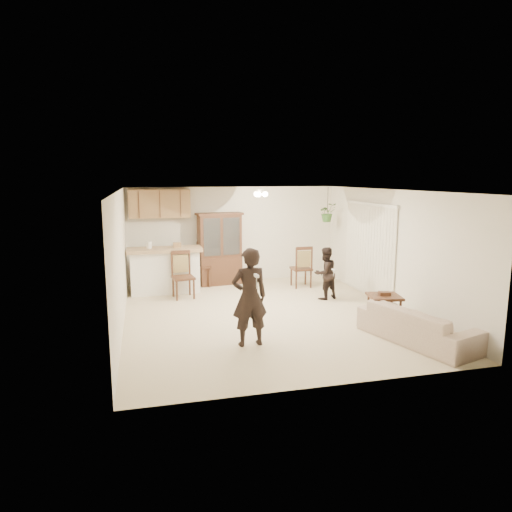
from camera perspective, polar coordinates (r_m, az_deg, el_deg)
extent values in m
plane|color=beige|center=(9.27, 1.15, -7.42)|extent=(6.50, 6.50, 0.00)
cube|color=white|center=(8.86, 1.21, 8.21)|extent=(5.50, 6.50, 0.02)
cube|color=silver|center=(12.12, -2.83, 2.72)|extent=(5.50, 0.02, 2.50)
cube|color=silver|center=(5.97, 9.37, -4.88)|extent=(5.50, 0.02, 2.50)
cube|color=silver|center=(8.69, -16.61, -0.53)|extent=(0.02, 6.50, 2.50)
cube|color=silver|center=(10.05, 16.51, 0.84)|extent=(0.02, 6.50, 2.50)
cube|color=white|center=(11.14, -11.28, -2.01)|extent=(1.60, 0.55, 1.00)
cube|color=tan|center=(11.04, -11.37, 0.78)|extent=(1.75, 0.70, 0.08)
cube|color=olive|center=(11.64, -11.97, 6.43)|extent=(1.50, 0.34, 0.70)
imported|color=#325D25|center=(11.91, 8.92, 5.39)|extent=(0.43, 0.37, 0.48)
cylinder|color=black|center=(11.89, 8.96, 6.95)|extent=(0.01, 0.01, 0.65)
imported|color=beige|center=(8.20, 19.55, -7.67)|extent=(1.24, 2.01, 0.73)
imported|color=black|center=(7.45, -0.82, -4.56)|extent=(0.68, 0.47, 1.80)
imported|color=black|center=(10.44, 8.64, -1.74)|extent=(0.78, 0.69, 1.35)
cube|color=#351C13|center=(11.87, -4.52, -1.80)|extent=(1.13, 0.57, 0.72)
cube|color=#351C13|center=(11.72, -4.58, 2.54)|extent=(1.12, 0.51, 1.09)
cube|color=silver|center=(11.72, -4.58, 2.54)|extent=(0.94, 0.14, 0.95)
cube|color=#351C13|center=(11.66, -4.62, 5.27)|extent=(1.22, 0.60, 0.05)
cube|color=#351C13|center=(8.71, 15.76, -4.89)|extent=(0.65, 0.65, 0.04)
cube|color=#351C13|center=(8.83, 15.63, -7.56)|extent=(0.55, 0.55, 0.03)
cube|color=#351C13|center=(8.70, 15.78, -4.53)|extent=(0.22, 0.17, 0.07)
cube|color=#351C13|center=(10.59, -9.09, -2.69)|extent=(0.54, 0.54, 0.05)
cube|color=tan|center=(10.53, -9.14, -1.15)|extent=(0.35, 0.09, 0.41)
cube|color=#351C13|center=(10.48, -9.18, 0.29)|extent=(0.44, 0.10, 0.08)
cube|color=#351C13|center=(11.74, -6.57, -1.31)|extent=(0.65, 0.65, 0.05)
cube|color=tan|center=(11.69, -6.60, 0.13)|extent=(0.35, 0.18, 0.43)
cube|color=#351C13|center=(11.64, -6.63, 1.48)|extent=(0.43, 0.22, 0.09)
cube|color=#351C13|center=(11.57, 5.66, -1.58)|extent=(0.47, 0.47, 0.05)
cube|color=tan|center=(11.52, 5.68, -0.19)|extent=(0.35, 0.04, 0.41)
cube|color=#351C13|center=(11.48, 5.71, 1.10)|extent=(0.43, 0.04, 0.08)
cube|color=white|center=(7.01, 0.06, -2.49)|extent=(0.05, 0.14, 0.04)
cube|color=white|center=(10.23, 9.67, -1.68)|extent=(0.06, 0.11, 0.03)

